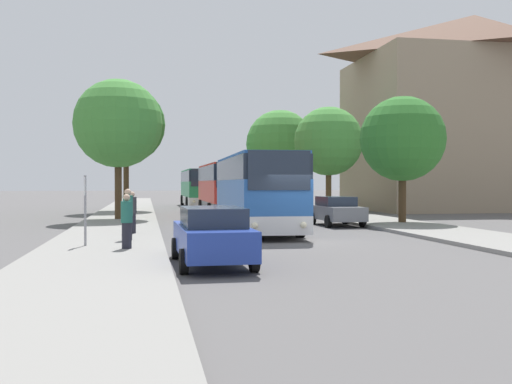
{
  "coord_description": "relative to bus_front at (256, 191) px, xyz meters",
  "views": [
    {
      "loc": [
        -5.61,
        -21.59,
        2.2
      ],
      "look_at": [
        0.56,
        11.87,
        1.68
      ],
      "focal_mm": 42.0,
      "sensor_mm": 36.0,
      "label": 1
    }
  ],
  "objects": [
    {
      "name": "bus_front",
      "position": [
        0.0,
        0.0,
        0.0
      ],
      "size": [
        3.07,
        11.06,
        3.4
      ],
      "rotation": [
        0.0,
        0.0,
        -0.03
      ],
      "color": "silver",
      "rests_on": "ground_plane"
    },
    {
      "name": "pedestrian_waiting_near",
      "position": [
        -5.51,
        -7.59,
        -0.81
      ],
      "size": [
        0.36,
        0.36,
        1.7
      ],
      "rotation": [
        0.0,
        0.0,
        2.33
      ],
      "color": "#23232D",
      "rests_on": "sidewalk_left"
    },
    {
      "name": "sidewalk_left",
      "position": [
        -6.31,
        -5.06,
        -1.74
      ],
      "size": [
        4.0,
        120.0,
        0.15
      ],
      "primitive_type": "cube",
      "color": "gray",
      "rests_on": "ground_plane"
    },
    {
      "name": "parked_car_right_near",
      "position": [
        4.72,
        2.79,
        -1.04
      ],
      "size": [
        2.06,
        4.13,
        1.5
      ],
      "rotation": [
        0.0,
        0.0,
        3.16
      ],
      "color": "slate",
      "rests_on": "ground_plane"
    },
    {
      "name": "building_right_background",
      "position": [
        21.86,
        18.86,
        6.23
      ],
      "size": [
        19.07,
        12.49,
        16.09
      ],
      "color": "gray",
      "rests_on": "ground_plane"
    },
    {
      "name": "pedestrian_walking_back",
      "position": [
        -5.47,
        -1.82,
        -0.81
      ],
      "size": [
        0.36,
        0.36,
        1.7
      ],
      "rotation": [
        0.0,
        0.0,
        6.08
      ],
      "color": "#23232D",
      "rests_on": "sidewalk_left"
    },
    {
      "name": "sidewalk_right",
      "position": [
        7.69,
        -5.06,
        -1.74
      ],
      "size": [
        4.0,
        120.0,
        0.15
      ],
      "primitive_type": "cube",
      "color": "gray",
      "rests_on": "ground_plane"
    },
    {
      "name": "tree_left_near",
      "position": [
        -6.35,
        18.65,
        4.7
      ],
      "size": [
        5.76,
        5.76,
        9.26
      ],
      "color": "#47331E",
      "rests_on": "sidewalk_left"
    },
    {
      "name": "bus_rear",
      "position": [
        -0.19,
        28.32,
        -0.01
      ],
      "size": [
        2.76,
        11.97,
        3.38
      ],
      "rotation": [
        0.0,
        0.0,
        0.0
      ],
      "color": "silver",
      "rests_on": "ground_plane"
    },
    {
      "name": "tree_left_far",
      "position": [
        -6.46,
        8.25,
        3.74
      ],
      "size": [
        5.03,
        5.03,
        7.94
      ],
      "color": "#47331E",
      "rests_on": "sidewalk_left"
    },
    {
      "name": "tree_right_near",
      "position": [
        8.27,
        2.68,
        2.67
      ],
      "size": [
        4.44,
        4.44,
        6.57
      ],
      "color": "#47331E",
      "rests_on": "sidewalk_right"
    },
    {
      "name": "tree_right_mid",
      "position": [
        7.68,
        13.59,
        3.28
      ],
      "size": [
        4.82,
        4.82,
        7.38
      ],
      "color": "#513D23",
      "rests_on": "sidewalk_right"
    },
    {
      "name": "ground_plane",
      "position": [
        0.69,
        -5.06,
        -1.82
      ],
      "size": [
        300.0,
        300.0,
        0.0
      ],
      "primitive_type": "plane",
      "color": "#565454",
      "rests_on": "ground"
    },
    {
      "name": "pedestrian_waiting_far",
      "position": [
        -5.56,
        -4.72,
        -0.74
      ],
      "size": [
        0.36,
        0.36,
        1.84
      ],
      "rotation": [
        0.0,
        0.0,
        3.79
      ],
      "color": "#23232D",
      "rests_on": "sidewalk_left"
    },
    {
      "name": "bus_middle",
      "position": [
        0.17,
        12.72,
        0.0
      ],
      "size": [
        2.77,
        10.59,
        3.41
      ],
      "rotation": [
        0.0,
        0.0,
        -0.0
      ],
      "color": "gray",
      "rests_on": "ground_plane"
    },
    {
      "name": "tree_right_far",
      "position": [
        6.69,
        24.64,
        3.78
      ],
      "size": [
        5.98,
        5.98,
        8.45
      ],
      "color": "#513D23",
      "rests_on": "sidewalk_right"
    },
    {
      "name": "bus_stop_sign",
      "position": [
        -6.87,
        -6.46,
        -0.24
      ],
      "size": [
        0.08,
        0.45,
        2.3
      ],
      "color": "gray",
      "rests_on": "sidewalk_left"
    },
    {
      "name": "parked_car_left_curb",
      "position": [
        -3.19,
        -10.78,
        -1.01
      ],
      "size": [
        2.0,
        4.72,
        1.56
      ],
      "rotation": [
        0.0,
        0.0,
        0.02
      ],
      "color": "#233D9E",
      "rests_on": "ground_plane"
    },
    {
      "name": "parked_car_right_far",
      "position": [
        4.71,
        19.72,
        -1.08
      ],
      "size": [
        2.06,
        4.5,
        1.4
      ],
      "rotation": [
        0.0,
        0.0,
        3.11
      ],
      "color": "#B7B7BC",
      "rests_on": "ground_plane"
    }
  ]
}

